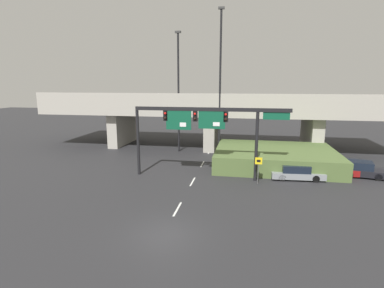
{
  "coord_description": "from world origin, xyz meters",
  "views": [
    {
      "loc": [
        4.52,
        -15.7,
        8.68
      ],
      "look_at": [
        0.0,
        9.19,
        3.51
      ],
      "focal_mm": 28.0,
      "sensor_mm": 36.0,
      "label": 1
    }
  ],
  "objects_px": {
    "highway_light_pole_near": "(178,90)",
    "highway_light_pole_far": "(220,81)",
    "signal_gantry": "(203,122)",
    "parked_sedan_far_right": "(360,169)",
    "parked_sedan_near_right": "(296,172)",
    "parked_sedan_mid_right": "(330,168)",
    "speed_limit_sign": "(258,166)"
  },
  "relations": [
    {
      "from": "speed_limit_sign",
      "to": "highway_light_pole_far",
      "type": "bearing_deg",
      "value": 113.3
    },
    {
      "from": "signal_gantry",
      "to": "highway_light_pole_near",
      "type": "distance_m",
      "value": 11.71
    },
    {
      "from": "signal_gantry",
      "to": "speed_limit_sign",
      "type": "relative_size",
      "value": 5.73
    },
    {
      "from": "highway_light_pole_far",
      "to": "highway_light_pole_near",
      "type": "bearing_deg",
      "value": 166.86
    },
    {
      "from": "speed_limit_sign",
      "to": "highway_light_pole_near",
      "type": "relative_size",
      "value": 0.16
    },
    {
      "from": "parked_sedan_near_right",
      "to": "parked_sedan_mid_right",
      "type": "bearing_deg",
      "value": 24.36
    },
    {
      "from": "signal_gantry",
      "to": "highway_light_pole_near",
      "type": "bearing_deg",
      "value": 114.07
    },
    {
      "from": "highway_light_pole_near",
      "to": "parked_sedan_mid_right",
      "type": "height_order",
      "value": "highway_light_pole_near"
    },
    {
      "from": "highway_light_pole_near",
      "to": "highway_light_pole_far",
      "type": "height_order",
      "value": "highway_light_pole_far"
    },
    {
      "from": "speed_limit_sign",
      "to": "highway_light_pole_far",
      "type": "relative_size",
      "value": 0.14
    },
    {
      "from": "speed_limit_sign",
      "to": "parked_sedan_mid_right",
      "type": "bearing_deg",
      "value": 29.55
    },
    {
      "from": "parked_sedan_far_right",
      "to": "parked_sedan_near_right",
      "type": "bearing_deg",
      "value": -150.72
    },
    {
      "from": "parked_sedan_mid_right",
      "to": "highway_light_pole_near",
      "type": "bearing_deg",
      "value": 155.14
    },
    {
      "from": "signal_gantry",
      "to": "parked_sedan_mid_right",
      "type": "relative_size",
      "value": 2.96
    },
    {
      "from": "highway_light_pole_near",
      "to": "parked_sedan_far_right",
      "type": "xyz_separation_m",
      "value": [
        19.17,
        -7.33,
        -7.11
      ]
    },
    {
      "from": "signal_gantry",
      "to": "speed_limit_sign",
      "type": "bearing_deg",
      "value": -10.1
    },
    {
      "from": "signal_gantry",
      "to": "parked_sedan_mid_right",
      "type": "xyz_separation_m",
      "value": [
        11.84,
        3.01,
        -4.57
      ]
    },
    {
      "from": "highway_light_pole_near",
      "to": "highway_light_pole_far",
      "type": "distance_m",
      "value": 5.53
    },
    {
      "from": "highway_light_pole_near",
      "to": "parked_sedan_mid_right",
      "type": "distance_m",
      "value": 19.44
    },
    {
      "from": "highway_light_pole_far",
      "to": "signal_gantry",
      "type": "bearing_deg",
      "value": -93.84
    },
    {
      "from": "signal_gantry",
      "to": "highway_light_pole_far",
      "type": "bearing_deg",
      "value": 86.16
    },
    {
      "from": "highway_light_pole_far",
      "to": "parked_sedan_far_right",
      "type": "bearing_deg",
      "value": -23.69
    },
    {
      "from": "signal_gantry",
      "to": "parked_sedan_far_right",
      "type": "xyz_separation_m",
      "value": [
        14.51,
        3.11,
        -4.56
      ]
    },
    {
      "from": "parked_sedan_near_right",
      "to": "parked_sedan_far_right",
      "type": "distance_m",
      "value": 6.31
    },
    {
      "from": "parked_sedan_far_right",
      "to": "highway_light_pole_near",
      "type": "bearing_deg",
      "value": 171.03
    },
    {
      "from": "signal_gantry",
      "to": "speed_limit_sign",
      "type": "distance_m",
      "value": 6.21
    },
    {
      "from": "speed_limit_sign",
      "to": "parked_sedan_near_right",
      "type": "xyz_separation_m",
      "value": [
        3.53,
        2.11,
        -0.96
      ]
    },
    {
      "from": "signal_gantry",
      "to": "parked_sedan_far_right",
      "type": "bearing_deg",
      "value": 12.08
    },
    {
      "from": "signal_gantry",
      "to": "highway_light_pole_near",
      "type": "relative_size",
      "value": 0.95
    },
    {
      "from": "signal_gantry",
      "to": "parked_sedan_near_right",
      "type": "distance_m",
      "value": 9.73
    },
    {
      "from": "parked_sedan_near_right",
      "to": "parked_sedan_mid_right",
      "type": "xyz_separation_m",
      "value": [
        3.35,
        1.79,
        0.02
      ]
    },
    {
      "from": "highway_light_pole_near",
      "to": "parked_sedan_near_right",
      "type": "xyz_separation_m",
      "value": [
        13.15,
        -9.21,
        -7.15
      ]
    }
  ]
}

